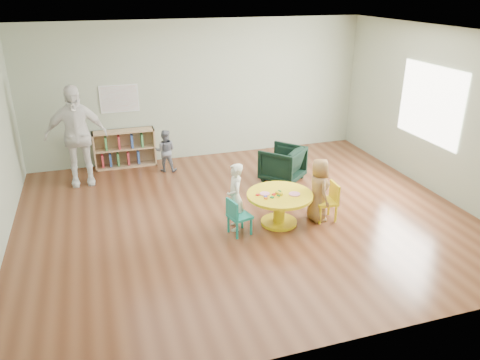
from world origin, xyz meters
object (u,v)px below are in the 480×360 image
Objects in this scene: child_right at (319,190)px; adult_caretaker at (76,136)px; kid_chair_right at (328,200)px; toddler at (165,151)px; child_left at (235,197)px; activity_table at (279,203)px; armchair at (282,164)px; kid_chair_left at (237,216)px; bookshelf at (124,149)px.

child_right is 4.39m from adult_caretaker.
toddler is at bearing 39.94° from kid_chair_right.
adult_caretaker is at bearing -129.00° from child_left.
activity_table is at bearing 133.10° from toddler.
child_left is (-1.39, -1.53, 0.20)m from armchair.
kid_chair_left is at bearing 95.97° from child_right.
toddler reaches higher than activity_table.
child_right reaches higher than armchair.
activity_table is 1.73m from armchair.
kid_chair_left is at bearing -68.39° from bookshelf.
kid_chair_left is 3.62m from bookshelf.
child_left is 1.03× the size of child_right.
child_right is (1.31, -0.11, -0.02)m from child_left.
activity_table is 3.90m from adult_caretaker.
activity_table is at bearing 88.01° from child_right.
toddler is at bearing -70.54° from armchair.
kid_chair_left is 3.51m from adult_caretaker.
kid_chair_left is at bearing -170.09° from activity_table.
adult_caretaker reaches higher than child_left.
activity_table is 3.00m from toddler.
toddler is (-0.61, 2.65, -0.10)m from child_left.
toddler is at bearing 115.54° from activity_table.
adult_caretaker is at bearing -56.39° from armchair.
toddler is at bearing 4.24° from adult_caretaker.
activity_table is 3.83m from bookshelf.
bookshelf is (-1.33, 3.37, 0.06)m from kid_chair_left.
armchair is (-0.07, 1.68, 0.00)m from kid_chair_right.
kid_chair_right is (0.78, -0.09, -0.02)m from activity_table.
adult_caretaker reaches higher than armchair.
child_left reaches higher than toddler.
child_left is at bearing -66.94° from bookshelf.
child_left is at bearing 6.54° from armchair.
kid_chair_right is at bearing 93.93° from child_left.
adult_caretaker is at bearing -155.71° from kid_chair_left.
bookshelf is 3.47m from child_left.
armchair is (1.41, 1.71, 0.02)m from kid_chair_left.
bookshelf is at bearing -147.15° from child_left.
adult_caretaker reaches higher than kid_chair_right.
kid_chair_right is at bearing -37.07° from adult_caretaker.
armchair reaches higher than activity_table.
child_right is at bearing 78.43° from kid_chair_left.
child_left is 2.72m from toddler.
child_right is (0.62, -0.05, 0.16)m from activity_table.
child_left reaches higher than kid_chair_left.
child_left is (-0.69, 0.06, 0.17)m from activity_table.
child_right is (-0.08, -1.64, 0.18)m from armchair.
adult_caretaker is (-3.66, 2.66, 0.59)m from kid_chair_right.
kid_chair_right is 0.72× the size of toddler.
kid_chair_left is 0.80× the size of armchair.
child_left is at bearing 175.34° from activity_table.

